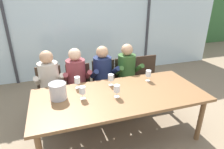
# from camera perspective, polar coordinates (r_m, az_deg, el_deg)

# --- Properties ---
(ground) EXTENTS (14.00, 14.00, 0.00)m
(ground) POSITION_cam_1_polar(r_m,az_deg,el_deg) (3.82, -3.03, -8.45)
(ground) COLOR #847056
(window_glass_panel) EXTENTS (7.56, 0.03, 2.60)m
(window_glass_panel) POSITION_cam_1_polar(r_m,az_deg,el_deg) (4.80, -8.29, 14.58)
(window_glass_panel) COLOR silver
(window_glass_panel) RESTS_ON ground
(window_mullion_left) EXTENTS (0.06, 0.06, 2.60)m
(window_mullion_left) POSITION_cam_1_polar(r_m,az_deg,el_deg) (4.80, -29.09, 11.96)
(window_mullion_left) COLOR #38383D
(window_mullion_left) RESTS_ON ground
(window_mullion_right) EXTENTS (0.06, 0.06, 2.60)m
(window_mullion_right) POSITION_cam_1_polar(r_m,az_deg,el_deg) (5.34, 10.68, 15.30)
(window_mullion_right) COLOR #38383D
(window_mullion_right) RESTS_ON ground
(hillside_vineyard) EXTENTS (13.56, 2.40, 2.10)m
(hillside_vineyard) POSITION_cam_1_polar(r_m,az_deg,el_deg) (7.79, -12.28, 15.76)
(hillside_vineyard) COLOR #386633
(hillside_vineyard) RESTS_ON ground
(dining_table) EXTENTS (2.36, 1.04, 0.73)m
(dining_table) POSITION_cam_1_polar(r_m,az_deg,el_deg) (2.66, 2.33, -7.09)
(dining_table) COLOR brown
(dining_table) RESTS_ON ground
(chair_near_curtain) EXTENTS (0.45, 0.45, 0.87)m
(chair_near_curtain) POSITION_cam_1_polar(r_m,az_deg,el_deg) (3.44, -18.13, -3.86)
(chair_near_curtain) COLOR #332319
(chair_near_curtain) RESTS_ON ground
(chair_left_of_center) EXTENTS (0.49, 0.49, 0.87)m
(chair_left_of_center) POSITION_cam_1_polar(r_m,az_deg,el_deg) (3.43, -9.93, -3.14)
(chair_left_of_center) COLOR #332319
(chair_left_of_center) RESTS_ON ground
(chair_center) EXTENTS (0.47, 0.47, 0.87)m
(chair_center) POSITION_cam_1_polar(r_m,az_deg,el_deg) (3.55, -2.26, -1.78)
(chair_center) COLOR #332319
(chair_center) RESTS_ON ground
(chair_right_of_center) EXTENTS (0.50, 0.50, 0.87)m
(chair_right_of_center) POSITION_cam_1_polar(r_m,az_deg,el_deg) (3.65, 4.35, -1.10)
(chair_right_of_center) COLOR #332319
(chair_right_of_center) RESTS_ON ground
(chair_near_window_right) EXTENTS (0.45, 0.45, 0.87)m
(chair_near_window_right) POSITION_cam_1_polar(r_m,az_deg,el_deg) (3.86, 10.59, -0.06)
(chair_near_window_right) COLOR #332319
(chair_near_window_right) RESTS_ON ground
(person_beige_jumper) EXTENTS (0.47, 0.62, 1.19)m
(person_beige_jumper) POSITION_cam_1_polar(r_m,az_deg,el_deg) (3.23, -18.17, -2.29)
(person_beige_jumper) COLOR #B7AD9E
(person_beige_jumper) RESTS_ON ground
(person_maroon_top) EXTENTS (0.46, 0.61, 1.19)m
(person_maroon_top) POSITION_cam_1_polar(r_m,az_deg,el_deg) (3.25, -10.46, -1.33)
(person_maroon_top) COLOR brown
(person_maroon_top) RESTS_ON ground
(person_navy_polo) EXTENTS (0.48, 0.63, 1.19)m
(person_navy_polo) POSITION_cam_1_polar(r_m,az_deg,el_deg) (3.33, -2.40, -0.31)
(person_navy_polo) COLOR #192347
(person_navy_polo) RESTS_ON ground
(person_olive_shirt) EXTENTS (0.46, 0.61, 1.19)m
(person_olive_shirt) POSITION_cam_1_polar(r_m,az_deg,el_deg) (3.47, 4.82, 0.62)
(person_olive_shirt) COLOR #2D5123
(person_olive_shirt) RESTS_ON ground
(ice_bucket_primary) EXTENTS (0.22, 0.22, 0.22)m
(ice_bucket_primary) POSITION_cam_1_polar(r_m,az_deg,el_deg) (2.57, -15.93, -4.73)
(ice_bucket_primary) COLOR #B7B7BC
(ice_bucket_primary) RESTS_ON dining_table
(wine_glass_by_left_taster) EXTENTS (0.08, 0.08, 0.17)m
(wine_glass_by_left_taster) POSITION_cam_1_polar(r_m,az_deg,el_deg) (2.79, -10.41, -1.80)
(wine_glass_by_left_taster) COLOR silver
(wine_glass_by_left_taster) RESTS_ON dining_table
(wine_glass_near_bucket) EXTENTS (0.08, 0.08, 0.17)m
(wine_glass_near_bucket) POSITION_cam_1_polar(r_m,az_deg,el_deg) (2.83, -0.36, -1.03)
(wine_glass_near_bucket) COLOR silver
(wine_glass_near_bucket) RESTS_ON dining_table
(wine_glass_center_pour) EXTENTS (0.08, 0.08, 0.17)m
(wine_glass_center_pour) POSITION_cam_1_polar(r_m,az_deg,el_deg) (2.51, 1.45, -4.39)
(wine_glass_center_pour) COLOR silver
(wine_glass_center_pour) RESTS_ON dining_table
(wine_glass_by_right_taster) EXTENTS (0.08, 0.08, 0.17)m
(wine_glass_by_right_taster) POSITION_cam_1_polar(r_m,az_deg,el_deg) (3.02, 10.88, 0.29)
(wine_glass_by_right_taster) COLOR silver
(wine_glass_by_right_taster) RESTS_ON dining_table
(wine_glass_spare_empty) EXTENTS (0.08, 0.08, 0.17)m
(wine_glass_spare_empty) POSITION_cam_1_polar(r_m,az_deg,el_deg) (2.50, -8.92, -4.83)
(wine_glass_spare_empty) COLOR silver
(wine_glass_spare_empty) RESTS_ON dining_table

